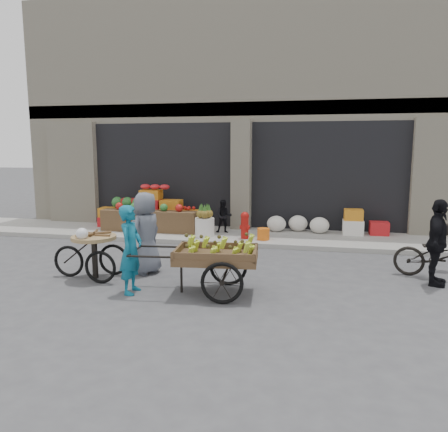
% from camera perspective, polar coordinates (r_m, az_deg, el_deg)
% --- Properties ---
extents(ground, '(80.00, 80.00, 0.00)m').
position_cam_1_polar(ground, '(8.27, -3.78, -8.63)').
color(ground, '#424244').
rests_on(ground, ground).
extents(sidewalk, '(18.00, 2.20, 0.12)m').
position_cam_1_polar(sidewalk, '(12.13, 1.51, -2.63)').
color(sidewalk, gray).
rests_on(sidewalk, ground).
extents(building, '(14.00, 6.45, 7.00)m').
position_cam_1_polar(building, '(15.79, 4.24, 12.12)').
color(building, beige).
rests_on(building, ground).
extents(fruit_display, '(3.10, 1.12, 1.24)m').
position_cam_1_polar(fruit_display, '(12.96, -9.10, 0.76)').
color(fruit_display, red).
rests_on(fruit_display, sidewalk).
extents(pineapple_bin, '(0.52, 0.52, 0.50)m').
position_cam_1_polar(pineapple_bin, '(11.75, -2.54, -1.47)').
color(pineapple_bin, silver).
rests_on(pineapple_bin, sidewalk).
extents(fire_hydrant, '(0.22, 0.22, 0.71)m').
position_cam_1_polar(fire_hydrant, '(11.45, 2.73, -1.07)').
color(fire_hydrant, '#A5140F').
rests_on(fire_hydrant, sidewalk).
extents(orange_bucket, '(0.32, 0.32, 0.30)m').
position_cam_1_polar(orange_bucket, '(11.38, 5.17, -2.36)').
color(orange_bucket, orange).
rests_on(orange_bucket, sidewalk).
extents(right_bay_goods, '(3.35, 0.60, 0.70)m').
position_cam_1_polar(right_bay_goods, '(12.47, 13.93, -0.95)').
color(right_bay_goods, silver).
rests_on(right_bay_goods, sidewalk).
extents(seated_person, '(0.51, 0.43, 0.93)m').
position_cam_1_polar(seated_person, '(12.20, -0.01, -0.05)').
color(seated_person, black).
rests_on(seated_person, sidewalk).
extents(banana_cart, '(2.44, 1.18, 0.99)m').
position_cam_1_polar(banana_cart, '(7.45, -1.40, -4.86)').
color(banana_cart, brown).
rests_on(banana_cart, ground).
extents(vendor_woman, '(0.38, 0.57, 1.53)m').
position_cam_1_polar(vendor_woman, '(7.66, -12.07, -4.30)').
color(vendor_woman, '#106482').
rests_on(vendor_woman, ground).
extents(tricycle_cart, '(1.43, 0.85, 0.95)m').
position_cam_1_polar(tricycle_cart, '(8.72, -16.61, -4.23)').
color(tricycle_cart, '#9E7F51').
rests_on(tricycle_cart, ground).
extents(vendor_grey, '(0.73, 0.92, 1.63)m').
position_cam_1_polar(vendor_grey, '(8.79, -10.17, -2.21)').
color(vendor_grey, slate).
rests_on(vendor_grey, ground).
extents(bicycle, '(1.81, 1.07, 0.90)m').
position_cam_1_polar(bicycle, '(9.29, 26.54, -4.74)').
color(bicycle, black).
rests_on(bicycle, ground).
extents(cyclist, '(0.64, 1.00, 1.59)m').
position_cam_1_polar(cyclist, '(8.79, 26.07, -3.15)').
color(cyclist, black).
rests_on(cyclist, ground).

